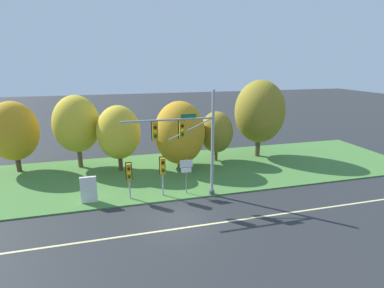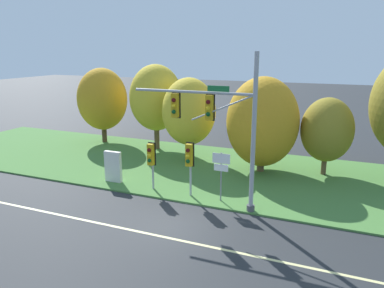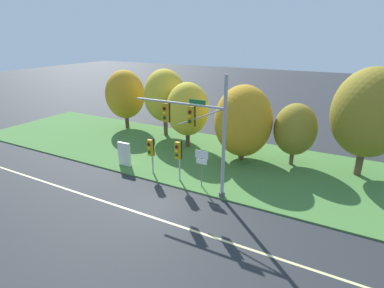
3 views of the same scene
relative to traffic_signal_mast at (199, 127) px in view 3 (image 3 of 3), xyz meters
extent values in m
plane|color=#282B2D|center=(-1.44, -2.75, -4.55)|extent=(160.00, 160.00, 0.00)
cube|color=beige|center=(-1.44, -3.95, -4.55)|extent=(36.00, 0.16, 0.01)
cube|color=#477A38|center=(-1.44, 5.50, -4.50)|extent=(48.00, 11.50, 0.10)
cylinder|color=#9EA0A5|center=(1.68, 0.00, -0.56)|extent=(0.22, 0.22, 7.78)
cylinder|color=#4C4C51|center=(1.68, 0.00, -4.30)|extent=(0.40, 0.40, 0.30)
cylinder|color=#9EA0A5|center=(-1.51, 0.00, 1.35)|extent=(6.38, 0.14, 0.14)
cylinder|color=#9EA0A5|center=(0.08, 0.00, 0.65)|extent=(3.22, 0.08, 1.47)
cube|color=gold|center=(-0.58, 0.00, 0.62)|extent=(0.34, 0.28, 1.22)
cube|color=black|center=(-0.58, 0.16, 0.62)|extent=(0.46, 0.04, 1.34)
sphere|color=#4C0C0C|center=(-0.58, -0.17, 0.92)|extent=(0.22, 0.22, 0.22)
sphere|color=yellow|center=(-0.58, -0.17, 0.62)|extent=(0.22, 0.22, 0.22)
sphere|color=#0C4219|center=(-0.58, -0.17, 0.32)|extent=(0.22, 0.22, 0.22)
cube|color=gold|center=(-2.44, 0.00, 0.62)|extent=(0.34, 0.28, 1.22)
cube|color=black|center=(-2.44, 0.16, 0.62)|extent=(0.46, 0.04, 1.34)
sphere|color=#4C0C0C|center=(-2.44, -0.17, 0.92)|extent=(0.22, 0.22, 0.22)
sphere|color=yellow|center=(-2.44, -0.17, 0.62)|extent=(0.22, 0.22, 0.22)
sphere|color=#0C4219|center=(-2.44, -0.17, 0.32)|extent=(0.22, 0.22, 0.22)
cube|color=#196B33|center=(-0.12, -0.05, 1.57)|extent=(1.10, 0.04, 0.28)
cylinder|color=#9EA0A5|center=(-4.29, 0.82, -3.12)|extent=(0.12, 0.12, 2.67)
cube|color=gold|center=(-4.29, 0.62, -2.34)|extent=(0.34, 0.28, 1.22)
cube|color=black|center=(-4.29, 0.78, -2.34)|extent=(0.46, 0.04, 1.34)
sphere|color=#4C0C0C|center=(-4.29, 0.45, -2.04)|extent=(0.22, 0.22, 0.22)
sphere|color=yellow|center=(-4.29, 0.45, -2.34)|extent=(0.22, 0.22, 0.22)
sphere|color=#0C4219|center=(-4.29, 0.45, -2.64)|extent=(0.22, 0.22, 0.22)
cylinder|color=#9EA0A5|center=(-1.89, 0.72, -2.99)|extent=(0.12, 0.12, 2.93)
cube|color=gold|center=(-1.89, 0.52, -2.08)|extent=(0.34, 0.28, 1.22)
cube|color=black|center=(-1.89, 0.68, -2.08)|extent=(0.46, 0.04, 1.34)
sphere|color=#4C0C0C|center=(-1.89, 0.34, -1.78)|extent=(0.22, 0.22, 0.22)
sphere|color=yellow|center=(-1.89, 0.34, -2.08)|extent=(0.22, 0.22, 0.22)
sphere|color=#0C4219|center=(-1.89, 0.34, -2.38)|extent=(0.22, 0.22, 0.22)
cylinder|color=slate|center=(-0.12, 0.67, -3.12)|extent=(0.08, 0.08, 2.66)
cube|color=white|center=(-0.12, 0.64, -2.10)|extent=(0.96, 0.03, 0.53)
cube|color=white|center=(-0.12, 0.64, -2.61)|extent=(0.78, 0.03, 0.36)
cylinder|color=#4C3823|center=(-13.66, 9.18, -3.16)|extent=(0.42, 0.42, 2.58)
ellipsoid|color=#C68C1E|center=(-13.66, 9.18, -0.72)|extent=(4.20, 4.20, 5.25)
cylinder|color=brown|center=(-8.36, 8.94, -2.96)|extent=(0.42, 0.42, 2.99)
ellipsoid|color=gold|center=(-8.36, 8.94, -0.31)|extent=(4.18, 4.18, 5.22)
cylinder|color=#4C3823|center=(-4.72, 7.06, -3.20)|extent=(0.38, 0.38, 2.50)
ellipsoid|color=gold|center=(-4.72, 7.06, -0.90)|extent=(3.84, 3.84, 4.80)
cylinder|color=brown|center=(0.70, 6.49, -3.44)|extent=(0.47, 0.47, 2.03)
ellipsoid|color=#C68C1E|center=(0.70, 6.49, -1.14)|extent=(4.66, 4.66, 5.82)
cylinder|color=brown|center=(4.62, 7.41, -3.43)|extent=(0.33, 0.33, 2.04)
ellipsoid|color=olive|center=(4.62, 7.41, -1.52)|extent=(3.26, 3.26, 4.08)
cylinder|color=brown|center=(9.37, 7.78, -2.79)|extent=(0.51, 0.51, 3.32)
ellipsoid|color=olive|center=(9.37, 7.78, 0.27)|extent=(5.08, 5.08, 6.35)
cube|color=silver|center=(-7.10, 0.94, -3.50)|extent=(1.10, 0.24, 1.90)
cube|color=#4C4C51|center=(-7.50, 0.94, -4.40)|extent=(0.10, 0.20, 0.10)
cube|color=#4C4C51|center=(-6.70, 0.94, -4.40)|extent=(0.10, 0.20, 0.10)
camera|label=1|loc=(-5.11, -19.62, 5.12)|focal=28.00mm
camera|label=2|loc=(5.70, -17.14, 3.42)|focal=35.00mm
camera|label=3|loc=(7.99, -15.93, 5.42)|focal=28.00mm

